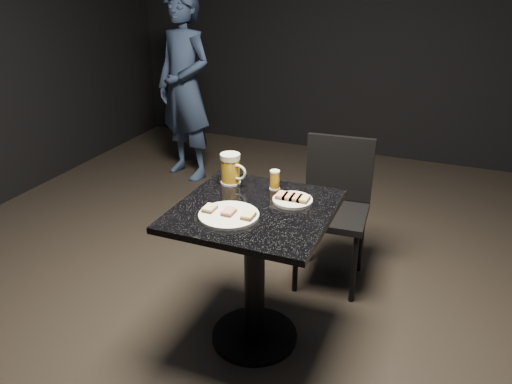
{
  "coord_description": "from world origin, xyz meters",
  "views": [
    {
      "loc": [
        0.78,
        -1.89,
        1.76
      ],
      "look_at": [
        0.0,
        0.02,
        0.82
      ],
      "focal_mm": 35.0,
      "sensor_mm": 36.0,
      "label": 1
    }
  ],
  "objects_px": {
    "plate_small": "(293,200)",
    "table": "(254,253)",
    "plate_large": "(229,215)",
    "beer_tumbler": "(275,180)",
    "chair": "(334,202)",
    "patron": "(185,88)",
    "beer_mug": "(231,169)"
  },
  "relations": [
    {
      "from": "plate_small",
      "to": "table",
      "type": "height_order",
      "value": "plate_small"
    },
    {
      "from": "plate_large",
      "to": "beer_tumbler",
      "type": "height_order",
      "value": "beer_tumbler"
    },
    {
      "from": "chair",
      "to": "plate_small",
      "type": "bearing_deg",
      "value": -96.76
    },
    {
      "from": "plate_large",
      "to": "patron",
      "type": "height_order",
      "value": "patron"
    },
    {
      "from": "beer_mug",
      "to": "beer_tumbler",
      "type": "distance_m",
      "value": 0.23
    },
    {
      "from": "plate_large",
      "to": "plate_small",
      "type": "height_order",
      "value": "same"
    },
    {
      "from": "patron",
      "to": "table",
      "type": "height_order",
      "value": "patron"
    },
    {
      "from": "patron",
      "to": "beer_tumbler",
      "type": "distance_m",
      "value": 2.14
    },
    {
      "from": "beer_mug",
      "to": "beer_tumbler",
      "type": "bearing_deg",
      "value": 4.55
    },
    {
      "from": "beer_tumbler",
      "to": "beer_mug",
      "type": "bearing_deg",
      "value": -175.45
    },
    {
      "from": "patron",
      "to": "table",
      "type": "distance_m",
      "value": 2.33
    },
    {
      "from": "beer_tumbler",
      "to": "chair",
      "type": "xyz_separation_m",
      "value": [
        0.2,
        0.48,
        -0.3
      ]
    },
    {
      "from": "patron",
      "to": "chair",
      "type": "distance_m",
      "value": 1.99
    },
    {
      "from": "patron",
      "to": "beer_tumbler",
      "type": "bearing_deg",
      "value": -30.6
    },
    {
      "from": "plate_large",
      "to": "beer_tumbler",
      "type": "xyz_separation_m",
      "value": [
        0.08,
        0.36,
        0.04
      ]
    },
    {
      "from": "patron",
      "to": "chair",
      "type": "relative_size",
      "value": 1.85
    },
    {
      "from": "plate_large",
      "to": "table",
      "type": "height_order",
      "value": "plate_large"
    },
    {
      "from": "plate_large",
      "to": "plate_small",
      "type": "relative_size",
      "value": 1.43
    },
    {
      "from": "patron",
      "to": "beer_tumbler",
      "type": "xyz_separation_m",
      "value": [
        1.42,
        -1.6,
        -0.0
      ]
    },
    {
      "from": "patron",
      "to": "chair",
      "type": "xyz_separation_m",
      "value": [
        1.62,
        -1.12,
        -0.3
      ]
    },
    {
      "from": "chair",
      "to": "beer_tumbler",
      "type": "bearing_deg",
      "value": -112.19
    },
    {
      "from": "patron",
      "to": "chair",
      "type": "height_order",
      "value": "patron"
    },
    {
      "from": "plate_large",
      "to": "chair",
      "type": "relative_size",
      "value": 0.31
    },
    {
      "from": "beer_mug",
      "to": "chair",
      "type": "bearing_deg",
      "value": 49.7
    },
    {
      "from": "plate_small",
      "to": "beer_mug",
      "type": "bearing_deg",
      "value": 166.41
    },
    {
      "from": "table",
      "to": "beer_tumbler",
      "type": "relative_size",
      "value": 7.65
    },
    {
      "from": "plate_large",
      "to": "patron",
      "type": "distance_m",
      "value": 2.37
    },
    {
      "from": "beer_mug",
      "to": "beer_tumbler",
      "type": "relative_size",
      "value": 1.61
    },
    {
      "from": "plate_large",
      "to": "chair",
      "type": "distance_m",
      "value": 0.92
    },
    {
      "from": "beer_mug",
      "to": "chair",
      "type": "xyz_separation_m",
      "value": [
        0.43,
        0.5,
        -0.33
      ]
    },
    {
      "from": "beer_tumbler",
      "to": "chair",
      "type": "bearing_deg",
      "value": 67.81
    },
    {
      "from": "plate_small",
      "to": "beer_tumbler",
      "type": "xyz_separation_m",
      "value": [
        -0.13,
        0.1,
        0.04
      ]
    }
  ]
}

